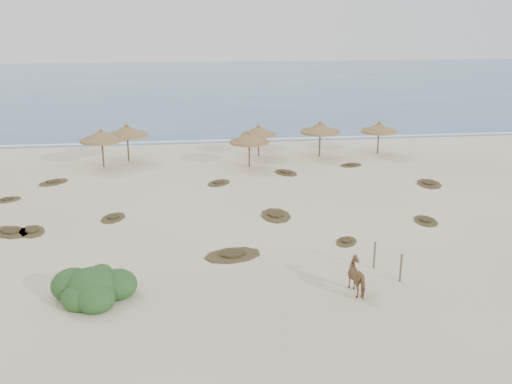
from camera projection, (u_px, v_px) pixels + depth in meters
ground at (229, 255)px, 26.41m from camera, size 160.00×160.00×0.00m
ocean at (192, 83)px, 97.57m from camera, size 200.00×100.00×0.01m
foam_line at (205, 141)px, 51.08m from camera, size 70.00×0.60×0.01m
palapa_1 at (127, 131)px, 43.21m from camera, size 3.60×3.60×2.97m
palapa_2 at (101, 136)px, 41.50m from camera, size 4.15×4.15×2.95m
palapa_3 at (259, 131)px, 44.88m from camera, size 3.47×3.47×2.59m
palapa_4 at (249, 138)px, 41.56m from camera, size 3.89×3.89×2.75m
palapa_5 at (320, 128)px, 44.65m from camera, size 4.09×4.09×2.93m
palapa_6 at (379, 128)px, 45.65m from camera, size 3.75×3.75×2.72m
horse at (359, 277)px, 22.61m from camera, size 0.97×1.69×1.35m
fence_post_near at (401, 268)px, 23.58m from camera, size 0.10×0.10×1.24m
fence_post_far at (374, 255)px, 24.85m from camera, size 0.12×0.12×1.23m
bush at (93, 288)px, 22.11m from camera, size 3.35×2.95×1.50m
scrub_0 at (32, 231)px, 29.24m from camera, size 1.81×2.25×0.16m
scrub_1 at (10, 232)px, 29.14m from camera, size 2.83×2.71×0.16m
scrub_2 at (113, 218)px, 31.23m from camera, size 1.70×2.12×0.16m
scrub_3 at (276, 215)px, 31.62m from camera, size 1.65×2.53×0.16m
scrub_4 at (426, 221)px, 30.75m from camera, size 1.41×2.00×0.16m
scrub_5 at (429, 184)px, 37.70m from camera, size 1.98×2.66×0.16m
scrub_6 at (53, 182)px, 38.03m from camera, size 2.43×2.51×0.16m
scrub_7 at (286, 173)px, 40.40m from camera, size 2.01×2.42×0.16m
scrub_8 at (7, 200)px, 34.35m from camera, size 1.98×1.82×0.16m
scrub_9 at (233, 255)px, 26.31m from camera, size 3.07×2.40×0.16m
scrub_10 at (351, 165)px, 42.48m from camera, size 2.03×1.65×0.16m
scrub_11 at (94, 285)px, 23.35m from camera, size 2.30×2.35×0.16m
scrub_12 at (346, 241)px, 27.89m from camera, size 1.60×1.78×0.16m
scrub_13 at (219, 183)px, 37.88m from camera, size 2.16×2.31×0.16m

